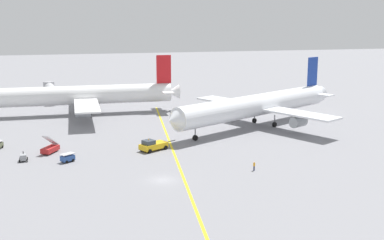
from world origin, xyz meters
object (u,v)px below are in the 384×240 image
(pushback_tug, at_px, (153,145))
(ground_crew_wing_walker_right, at_px, (254,166))
(airliner_being_pushed, at_px, (257,105))
(gse_baggage_cart_trailing, at_px, (68,158))
(gse_stair_truck_yellow, at_px, (50,148))
(jet_bridge, at_px, (51,89))
(airliner_at_gate_left, at_px, (77,96))
(gse_gpu_cart_small, at_px, (23,157))

(pushback_tug, height_order, ground_crew_wing_walker_right, pushback_tug)
(airliner_being_pushed, bearing_deg, pushback_tug, -151.34)
(pushback_tug, distance_m, gse_baggage_cart_trailing, 18.29)
(ground_crew_wing_walker_right, bearing_deg, gse_baggage_cart_trailing, 157.28)
(gse_baggage_cart_trailing, distance_m, ground_crew_wing_walker_right, 36.58)
(gse_stair_truck_yellow, bearing_deg, jet_bridge, 91.35)
(gse_stair_truck_yellow, bearing_deg, airliner_being_pushed, 14.29)
(airliner_being_pushed, distance_m, gse_stair_truck_yellow, 53.11)
(gse_stair_truck_yellow, relative_size, jet_bridge, 0.26)
(airliner_at_gate_left, height_order, gse_gpu_cart_small, airliner_at_gate_left)
(jet_bridge, bearing_deg, airliner_being_pushed, -46.11)
(airliner_at_gate_left, distance_m, gse_gpu_cart_small, 47.83)
(gse_baggage_cart_trailing, xyz_separation_m, jet_bridge, (-5.12, 75.74, 3.04))
(pushback_tug, bearing_deg, gse_baggage_cart_trailing, -166.12)
(gse_gpu_cart_small, bearing_deg, jet_bridge, 87.33)
(airliner_being_pushed, bearing_deg, gse_gpu_cart_small, -162.15)
(gse_stair_truck_yellow, xyz_separation_m, gse_gpu_cart_small, (-5.01, -5.06, -0.23))
(gse_stair_truck_yellow, xyz_separation_m, ground_crew_wing_walker_right, (37.26, -21.85, -0.12))
(gse_stair_truck_yellow, height_order, jet_bridge, jet_bridge)
(gse_gpu_cart_small, bearing_deg, pushback_tug, 3.78)
(airliner_at_gate_left, distance_m, airliner_being_pushed, 52.74)
(pushback_tug, distance_m, gse_stair_truck_yellow, 21.53)
(gse_baggage_cart_trailing, height_order, jet_bridge, jet_bridge)
(airliner_being_pushed, bearing_deg, ground_crew_wing_walker_right, -111.87)
(airliner_being_pushed, xyz_separation_m, gse_gpu_cart_small, (-56.28, -18.13, -4.83))
(airliner_being_pushed, relative_size, gse_gpu_cart_small, 24.99)
(gse_gpu_cart_small, xyz_separation_m, ground_crew_wing_walker_right, (42.27, -16.78, 0.11))
(airliner_being_pushed, xyz_separation_m, ground_crew_wing_walker_right, (-14.01, -34.91, -4.72))
(gse_stair_truck_yellow, distance_m, ground_crew_wing_walker_right, 43.19)
(airliner_being_pushed, distance_m, ground_crew_wing_walker_right, 37.91)
(airliner_at_gate_left, bearing_deg, airliner_being_pushed, -32.11)
(gse_baggage_cart_trailing, relative_size, jet_bridge, 0.17)
(airliner_being_pushed, relative_size, gse_stair_truck_yellow, 10.95)
(airliner_at_gate_left, height_order, airliner_being_pushed, airliner_at_gate_left)
(jet_bridge, bearing_deg, gse_stair_truck_yellow, -88.65)
(airliner_being_pushed, xyz_separation_m, gse_baggage_cart_trailing, (-47.75, -20.78, -4.76))
(gse_gpu_cart_small, height_order, gse_baggage_cart_trailing, gse_gpu_cart_small)
(gse_baggage_cart_trailing, bearing_deg, gse_gpu_cart_small, 162.72)
(gse_gpu_cart_small, relative_size, jet_bridge, 0.12)
(gse_gpu_cart_small, bearing_deg, gse_baggage_cart_trailing, -17.28)
(airliner_at_gate_left, height_order, gse_stair_truck_yellow, airliner_at_gate_left)
(ground_crew_wing_walker_right, bearing_deg, airliner_at_gate_left, 115.97)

